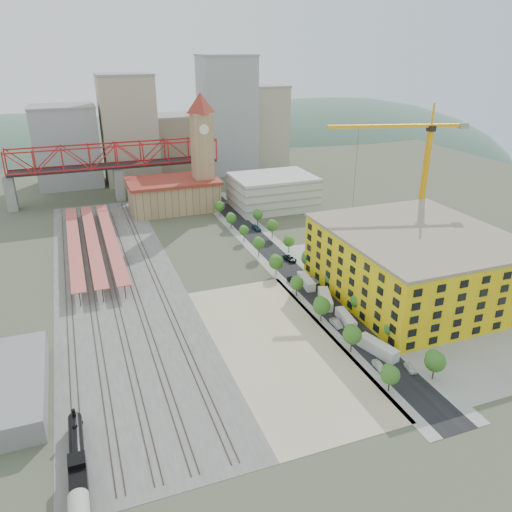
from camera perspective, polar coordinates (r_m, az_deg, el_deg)
name	(u,v)px	position (r m, az deg, el deg)	size (l,w,h in m)	color
ground	(250,287)	(146.78, -0.74, -3.54)	(400.00, 400.00, 0.00)	#474C38
ballast_strip	(117,281)	(155.83, -15.56, -2.78)	(36.00, 165.00, 0.06)	#605E59
dirt_lot	(279,345)	(120.04, 2.62, -10.14)	(28.00, 67.00, 0.06)	tan
street_asphalt	(280,260)	(164.75, 2.72, -0.47)	(12.00, 170.00, 0.06)	black
sidewalk_west	(264,262)	(162.83, 0.94, -0.74)	(3.00, 170.00, 0.04)	gray
sidewalk_east	(295,258)	(166.85, 4.46, -0.20)	(3.00, 170.00, 0.04)	gray
construction_pad	(420,291)	(151.67, 18.20, -3.85)	(50.00, 90.00, 0.06)	gray
rail_tracks	(111,282)	(155.70, -16.22, -2.83)	(26.56, 160.00, 0.18)	#382B23
platform_canopies	(92,240)	(179.54, -18.21, 1.75)	(16.00, 80.00, 4.12)	#CC534E
station_hall	(173,194)	(217.45, -9.42, 6.99)	(38.00, 24.00, 13.10)	tan
clock_tower	(202,141)	(213.40, -6.20, 12.94)	(12.00, 12.00, 52.00)	tan
parking_garage	(273,191)	(217.61, 1.93, 7.39)	(34.00, 26.00, 14.00)	silver
truss_bridge	(116,159)	(234.12, -15.66, 10.68)	(94.00, 9.60, 25.60)	gray
construction_building	(415,263)	(146.06, 17.72, -0.77)	(44.60, 50.60, 18.80)	#FFF815
street_trees	(292,272)	(156.45, 4.16, -1.84)	(15.40, 124.40, 8.00)	#24641E
skyline	(171,133)	(274.24, -9.68, 13.74)	(133.00, 46.00, 60.00)	#9EA0A3
distant_hills	(195,233)	(419.81, -6.93, 2.64)	(647.00, 264.00, 227.00)	#4C6B59
locomotive	(77,454)	(95.35, -19.76, -20.56)	(2.77, 21.39, 5.35)	black
tower_crane	(417,162)	(174.42, 17.97, 10.19)	(44.53, 13.86, 48.87)	#FFA610
site_trailer_a	(378,348)	(119.70, 13.75, -10.18)	(2.72, 10.34, 2.83)	silver
site_trailer_b	(346,319)	(130.07, 10.22, -7.07)	(2.35, 8.94, 2.45)	silver
site_trailer_c	(325,299)	(138.37, 7.93, -4.88)	(2.70, 10.25, 2.80)	silver
site_trailer_d	(306,281)	(147.84, 5.76, -2.90)	(2.50, 9.49, 2.60)	silver
car_0	(379,366)	(115.05, 13.91, -12.10)	(1.78, 4.41, 1.50)	silver
car_1	(336,323)	(128.61, 9.14, -7.60)	(1.62, 4.66, 1.53)	#939398
car_2	(294,281)	(148.72, 4.33, -2.90)	(2.56, 5.56, 1.54)	black
car_3	(275,263)	(160.67, 2.20, -0.82)	(2.04, 5.02, 1.46)	navy
car_4	(410,368)	(116.35, 17.22, -12.13)	(1.56, 3.87, 1.32)	white
car_5	(314,280)	(150.06, 6.63, -2.80)	(1.42, 4.08, 1.34)	gray
car_6	(290,259)	(164.14, 3.93, -0.31)	(2.52, 5.45, 1.52)	black
car_7	(256,228)	(191.27, 0.05, 3.21)	(2.13, 5.23, 1.52)	navy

